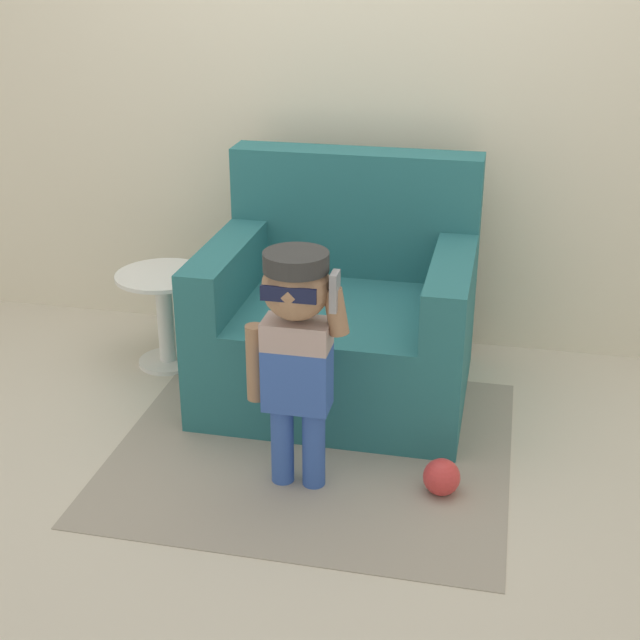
{
  "coord_description": "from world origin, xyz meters",
  "views": [
    {
      "loc": [
        0.7,
        -3.31,
        1.82
      ],
      "look_at": [
        0.05,
        -0.33,
        0.49
      ],
      "focal_mm": 50.0,
      "sensor_mm": 36.0,
      "label": 1
    }
  ],
  "objects_px": {
    "side_table": "(165,310)",
    "person_child": "(296,335)",
    "armchair": "(341,316)",
    "toy_ball": "(442,477)"
  },
  "relations": [
    {
      "from": "person_child",
      "to": "side_table",
      "type": "xyz_separation_m",
      "value": [
        -0.81,
        0.81,
        -0.32
      ]
    },
    {
      "from": "person_child",
      "to": "side_table",
      "type": "bearing_deg",
      "value": 134.86
    },
    {
      "from": "armchair",
      "to": "toy_ball",
      "type": "relative_size",
      "value": 8.18
    },
    {
      "from": "armchair",
      "to": "person_child",
      "type": "relative_size",
      "value": 1.23
    },
    {
      "from": "armchair",
      "to": "side_table",
      "type": "relative_size",
      "value": 2.45
    },
    {
      "from": "person_child",
      "to": "side_table",
      "type": "height_order",
      "value": "person_child"
    },
    {
      "from": "side_table",
      "to": "person_child",
      "type": "bearing_deg",
      "value": -45.14
    },
    {
      "from": "side_table",
      "to": "toy_ball",
      "type": "distance_m",
      "value": 1.54
    },
    {
      "from": "armchair",
      "to": "side_table",
      "type": "xyz_separation_m",
      "value": [
        -0.82,
        0.05,
        -0.07
      ]
    },
    {
      "from": "armchair",
      "to": "toy_ball",
      "type": "distance_m",
      "value": 0.92
    }
  ]
}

